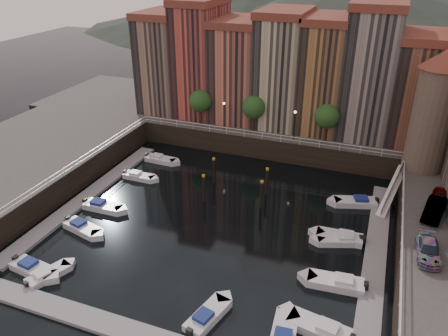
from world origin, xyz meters
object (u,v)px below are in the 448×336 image
at_px(corner_tower, 434,110).
at_px(boat_left_2, 102,206).
at_px(gangway, 392,189).
at_px(car_a, 439,198).
at_px(mooring_pilings, 236,184).
at_px(boat_left_0, 33,269).
at_px(boat_left_1, 82,228).
at_px(car_c, 428,251).
at_px(car_b, 434,210).

xyz_separation_m(corner_tower, boat_left_2, (-32.99, -17.27, -9.82)).
height_order(corner_tower, boat_left_2, corner_tower).
xyz_separation_m(gangway, car_a, (4.31, -3.72, 1.73)).
bearing_deg(car_a, mooring_pilings, -168.81).
distance_m(gangway, car_a, 5.95).
distance_m(mooring_pilings, boat_left_2, 15.36).
xyz_separation_m(mooring_pilings, boat_left_0, (-12.68, -19.21, -1.28)).
bearing_deg(corner_tower, boat_left_1, -146.46).
xyz_separation_m(car_a, car_c, (-1.34, -9.62, -0.00)).
bearing_deg(gangway, boat_left_0, -141.09).
relative_size(car_a, car_b, 0.83).
bearing_deg(mooring_pilings, car_b, -4.70).
relative_size(corner_tower, boat_left_2, 2.86).
height_order(gangway, boat_left_1, gangway).
height_order(mooring_pilings, boat_left_1, mooring_pilings).
xyz_separation_m(corner_tower, car_b, (0.80, -10.98, -6.43)).
relative_size(gangway, car_c, 1.86).
xyz_separation_m(mooring_pilings, boat_left_1, (-12.57, -12.27, -1.28)).
height_order(mooring_pilings, car_a, car_a).
height_order(boat_left_1, boat_left_2, boat_left_2).
height_order(corner_tower, mooring_pilings, corner_tower).
height_order(boat_left_2, car_c, car_c).
bearing_deg(corner_tower, boat_left_2, -152.36).
bearing_deg(boat_left_1, boat_left_2, 110.09).
xyz_separation_m(gangway, car_b, (3.70, -6.48, 1.84)).
relative_size(corner_tower, mooring_pilings, 1.85).
xyz_separation_m(boat_left_1, car_b, (33.30, 10.57, 3.40)).
bearing_deg(boat_left_0, car_b, 35.35).
xyz_separation_m(corner_tower, boat_left_1, (-32.50, -21.54, -9.83)).
height_order(corner_tower, boat_left_0, corner_tower).
distance_m(boat_left_1, boat_left_2, 4.30).
bearing_deg(car_a, car_c, -89.59).
distance_m(boat_left_0, car_b, 37.88).
relative_size(boat_left_1, car_a, 1.27).
bearing_deg(car_a, boat_left_0, -140.86).
height_order(gangway, boat_left_2, gangway).
bearing_deg(car_c, gangway, 100.05).
height_order(car_b, car_c, car_b).
height_order(boat_left_0, boat_left_1, boat_left_0).
relative_size(boat_left_2, car_a, 1.26).
relative_size(corner_tower, gangway, 1.66).
distance_m(mooring_pilings, car_a, 21.47).
bearing_deg(gangway, car_b, -60.26).
bearing_deg(boat_left_2, gangway, 21.89).
xyz_separation_m(corner_tower, car_c, (0.07, -17.83, -6.55)).
xyz_separation_m(mooring_pilings, boat_left_2, (-13.05, -8.00, -1.28)).
distance_m(corner_tower, gangway, 9.86).
height_order(boat_left_1, car_a, car_a).
xyz_separation_m(gangway, boat_left_0, (-29.72, -23.98, -1.54)).
bearing_deg(gangway, mooring_pilings, -164.35).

